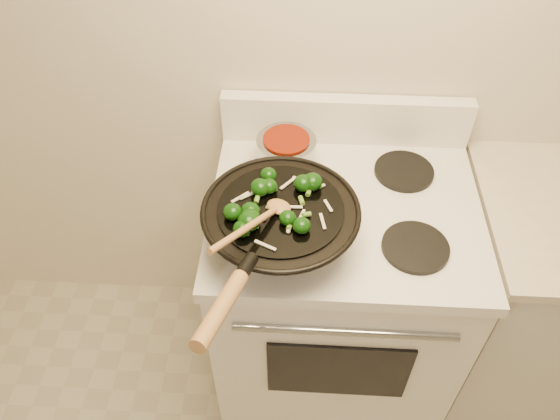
{
  "coord_description": "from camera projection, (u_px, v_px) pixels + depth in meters",
  "views": [
    {
      "loc": [
        -0.16,
        0.07,
        2.05
      ],
      "look_at": [
        -0.21,
        1.04,
        1.03
      ],
      "focal_mm": 35.0,
      "sensor_mm": 36.0,
      "label": 1
    }
  ],
  "objects": [
    {
      "name": "stove",
      "position": [
        335.0,
        295.0,
        1.9
      ],
      "size": [
        0.78,
        0.67,
        1.08
      ],
      "color": "white",
      "rests_on": "ground"
    },
    {
      "name": "wooden_spoon",
      "position": [
        261.0,
        219.0,
        1.3
      ],
      "size": [
        0.18,
        0.27,
        0.11
      ],
      "color": "#A0713F",
      "rests_on": "wok"
    },
    {
      "name": "saucepan",
      "position": [
        286.0,
        153.0,
        1.63
      ],
      "size": [
        0.18,
        0.29,
        0.1
      ],
      "color": "#9A9DA2",
      "rests_on": "stove"
    },
    {
      "name": "stirfry",
      "position": [
        270.0,
        203.0,
        1.36
      ],
      "size": [
        0.27,
        0.27,
        0.05
      ],
      "color": "black",
      "rests_on": "wok"
    },
    {
      "name": "wok",
      "position": [
        280.0,
        224.0,
        1.41
      ],
      "size": [
        0.41,
        0.66,
        0.24
      ],
      "color": "black",
      "rests_on": "stove"
    }
  ]
}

